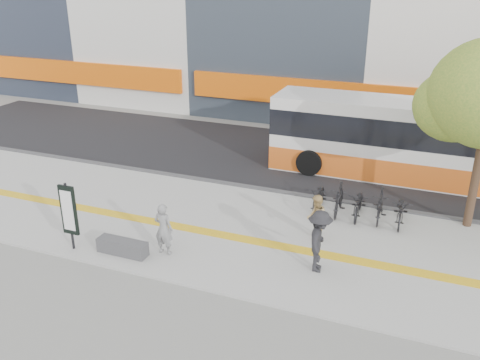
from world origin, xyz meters
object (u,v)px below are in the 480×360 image
at_px(pedestrian_dark, 319,241).
at_px(bench, 123,247).
at_px(bus, 418,144).
at_px(pedestrian_tan, 316,218).
at_px(signboard, 69,211).
at_px(seated_woman, 164,229).

bearing_deg(pedestrian_dark, bench, 94.34).
xyz_separation_m(bus, pedestrian_tan, (-2.54, -6.66, -0.71)).
xyz_separation_m(signboard, pedestrian_dark, (7.35, 1.61, -0.36)).
distance_m(signboard, bus, 13.71).
xyz_separation_m(seated_woman, pedestrian_dark, (4.57, 0.80, 0.10)).
xyz_separation_m(bench, seated_woman, (1.18, 0.50, 0.60)).
bearing_deg(bench, pedestrian_tan, 30.16).
distance_m(bench, seated_woman, 1.42).
xyz_separation_m(signboard, bus, (9.37, 10.01, 0.18)).
distance_m(seated_woman, pedestrian_tan, 4.79).
xyz_separation_m(signboard, seated_woman, (2.78, 0.81, -0.46)).
xyz_separation_m(bench, bus, (7.77, 9.70, 1.24)).
bearing_deg(signboard, seated_woman, 16.20).
relative_size(bus, seated_woman, 7.18).
bearing_deg(seated_woman, signboard, 18.03).
xyz_separation_m(pedestrian_tan, pedestrian_dark, (0.51, -1.74, 0.17)).
height_order(signboard, pedestrian_dark, signboard).
relative_size(bench, pedestrian_tan, 1.05).
height_order(seated_woman, pedestrian_dark, pedestrian_dark).
bearing_deg(seated_woman, bench, 24.89).
height_order(pedestrian_tan, pedestrian_dark, pedestrian_dark).
relative_size(signboard, seated_woman, 1.33).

